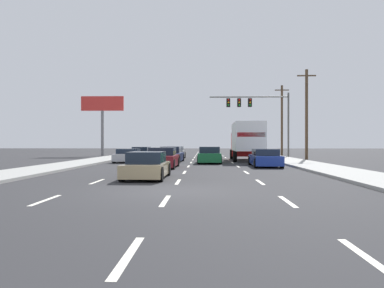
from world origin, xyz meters
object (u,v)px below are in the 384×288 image
(car_black, at_px, (141,153))
(box_truck, at_px, (247,139))
(car_gray, at_px, (175,153))
(car_navy, at_px, (171,155))
(car_maroon, at_px, (163,159))
(car_tan, at_px, (147,166))
(utility_pole_far, at_px, (282,119))
(car_blue, at_px, (265,158))
(car_silver, at_px, (129,156))
(car_green, at_px, (209,156))
(utility_pole_mid, at_px, (307,113))
(car_yellow, at_px, (210,153))
(traffic_signal_mast, at_px, (253,107))
(roadside_billboard, at_px, (102,112))

(car_black, relative_size, box_truck, 0.56)
(car_gray, xyz_separation_m, car_navy, (0.23, -6.89, 0.02))
(car_maroon, xyz_separation_m, car_tan, (0.09, -7.11, -0.03))
(box_truck, bearing_deg, utility_pole_far, 66.87)
(car_blue, bearing_deg, car_silver, 153.41)
(car_silver, height_order, car_gray, car_gray)
(car_green, relative_size, utility_pole_mid, 0.47)
(car_maroon, relative_size, box_truck, 0.49)
(car_yellow, bearing_deg, car_black, 175.19)
(car_gray, relative_size, car_green, 1.05)
(car_maroon, bearing_deg, car_blue, 13.12)
(utility_pole_far, bearing_deg, utility_pole_mid, -90.60)
(utility_pole_mid, bearing_deg, car_silver, -162.14)
(car_gray, distance_m, car_navy, 6.90)
(car_silver, distance_m, traffic_signal_mast, 16.91)
(car_green, relative_size, car_blue, 0.90)
(car_navy, height_order, roadside_billboard, roadside_billboard)
(traffic_signal_mast, bearing_deg, car_tan, -107.97)
(car_gray, distance_m, utility_pole_mid, 13.65)
(car_tan, distance_m, car_green, 13.01)
(roadside_billboard, bearing_deg, car_blue, -50.51)
(roadside_billboard, bearing_deg, box_truck, -37.60)
(car_maroon, relative_size, traffic_signal_mast, 0.45)
(car_silver, relative_size, car_maroon, 1.04)
(car_navy, relative_size, car_yellow, 1.16)
(car_silver, bearing_deg, car_green, -11.07)
(car_yellow, distance_m, car_blue, 11.91)
(car_blue, bearing_deg, car_yellow, 107.59)
(car_black, xyz_separation_m, box_truck, (10.25, -4.09, 1.40))
(car_tan, relative_size, utility_pole_far, 0.45)
(roadside_billboard, bearing_deg, car_green, -51.55)
(car_navy, distance_m, car_tan, 14.25)
(car_yellow, bearing_deg, utility_pole_mid, -5.25)
(car_maroon, bearing_deg, car_yellow, 75.77)
(car_tan, xyz_separation_m, traffic_signal_mast, (8.09, 24.94, 5.08))
(car_green, xyz_separation_m, utility_pole_far, (9.62, 18.47, 4.07))
(car_gray, bearing_deg, roadside_billboard, 139.95)
(car_blue, xyz_separation_m, roadside_billboard, (-17.11, 20.77, 5.03))
(car_silver, relative_size, car_navy, 0.89)
(car_yellow, xyz_separation_m, car_green, (-0.15, -7.42, 0.03))
(car_gray, bearing_deg, box_truck, -33.72)
(car_yellow, relative_size, car_blue, 0.89)
(traffic_signal_mast, xyz_separation_m, utility_pole_far, (4.57, 6.18, -0.97))
(car_navy, xyz_separation_m, box_truck, (6.61, 2.33, 1.37))
(car_black, xyz_separation_m, traffic_signal_mast, (11.90, 4.28, 5.07))
(car_gray, height_order, utility_pole_far, utility_pole_far)
(box_truck, relative_size, roadside_billboard, 1.09)
(car_silver, distance_m, box_truck, 10.59)
(car_blue, bearing_deg, traffic_signal_mast, 85.44)
(car_maroon, bearing_deg, utility_pole_mid, 43.80)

